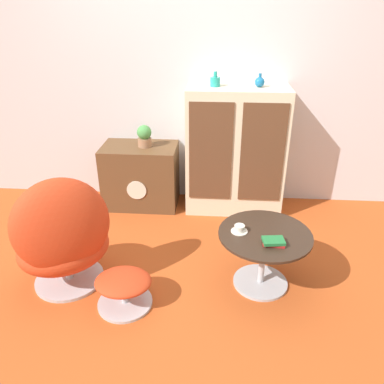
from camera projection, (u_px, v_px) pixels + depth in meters
ground_plane at (170, 284)px, 2.75m from camera, size 12.00×12.00×0.00m
wall_back at (187, 69)px, 3.47m from camera, size 6.40×0.06×2.60m
sideboard at (235, 151)px, 3.53m from camera, size 0.91×0.45×1.19m
tv_console at (141, 176)px, 3.72m from camera, size 0.72×0.45×0.62m
egg_chair at (63, 238)px, 2.56m from camera, size 0.85×0.83×0.88m
ottoman at (124, 286)px, 2.50m from camera, size 0.38×0.37×0.24m
coffee_table at (263, 250)px, 2.62m from camera, size 0.64×0.64×0.44m
vase_leftmost at (215, 81)px, 3.26m from camera, size 0.09×0.09×0.13m
vase_inner_left at (260, 82)px, 3.23m from camera, size 0.08×0.08×0.12m
potted_plant at (144, 136)px, 3.53m from camera, size 0.14×0.14×0.21m
teacup at (239, 229)px, 2.57m from camera, size 0.12×0.12×0.05m
book_stack at (274, 242)px, 2.44m from camera, size 0.15×0.12×0.04m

